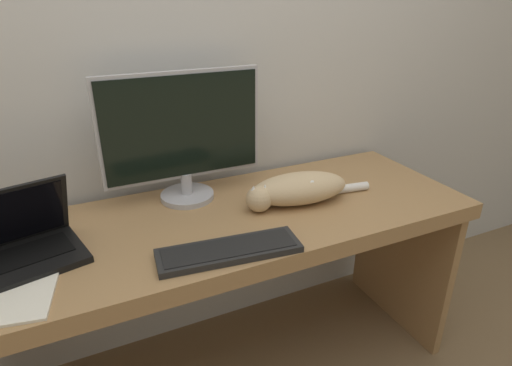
# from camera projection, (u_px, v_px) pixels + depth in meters

# --- Properties ---
(wall_back) EXTENTS (6.40, 0.06, 2.60)m
(wall_back) POSITION_uv_depth(u_px,v_px,m) (183.00, 29.00, 1.52)
(wall_back) COLOR silver
(wall_back) RESTS_ON ground_plane
(desk) EXTENTS (1.75, 0.61, 0.73)m
(desk) POSITION_uv_depth(u_px,v_px,m) (226.00, 250.00, 1.51)
(desk) COLOR #A37A4C
(desk) RESTS_ON ground_plane
(monitor) EXTENTS (0.57, 0.19, 0.46)m
(monitor) POSITION_uv_depth(u_px,v_px,m) (183.00, 135.00, 1.48)
(monitor) COLOR #B2B2B7
(monitor) RESTS_ON desk
(laptop) EXTENTS (0.35, 0.29, 0.23)m
(laptop) POSITION_uv_depth(u_px,v_px,m) (21.00, 246.00, 1.19)
(laptop) COLOR black
(laptop) RESTS_ON desk
(external_keyboard) EXTENTS (0.43, 0.17, 0.02)m
(external_keyboard) POSITION_uv_depth(u_px,v_px,m) (229.00, 250.00, 1.24)
(external_keyboard) COLOR black
(external_keyboard) RESTS_ON desk
(cat) EXTENTS (0.50, 0.20, 0.11)m
(cat) POSITION_uv_depth(u_px,v_px,m) (297.00, 188.00, 1.52)
(cat) COLOR #D1B284
(cat) RESTS_ON desk
(paper_notepad) EXTENTS (0.21, 0.27, 0.01)m
(paper_notepad) POSITION_uv_depth(u_px,v_px,m) (19.00, 293.00, 1.07)
(paper_notepad) COLOR white
(paper_notepad) RESTS_ON desk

